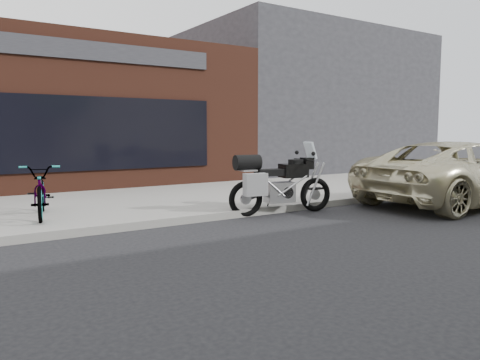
{
  "coord_description": "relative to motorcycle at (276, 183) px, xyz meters",
  "views": [
    {
      "loc": [
        -4.15,
        -3.86,
        1.74
      ],
      "look_at": [
        0.61,
        3.4,
        0.85
      ],
      "focal_mm": 35.0,
      "sensor_mm": 36.0,
      "label": 1
    }
  ],
  "objects": [
    {
      "name": "bicycle_front",
      "position": [
        -4.34,
        1.53,
        -0.01
      ],
      "size": [
        1.04,
        2.01,
        1.01
      ],
      "primitive_type": "imported",
      "rotation": [
        0.0,
        0.0,
        -0.2
      ],
      "color": "gray",
      "rests_on": "near_sidewalk"
    },
    {
      "name": "storefront",
      "position": [
        -3.84,
        10.08,
        1.59
      ],
      "size": [
        14.0,
        10.07,
        4.5
      ],
      "color": "#50261A",
      "rests_on": "ground"
    },
    {
      "name": "near_sidewalk",
      "position": [
        -1.84,
        3.1,
        -0.59
      ],
      "size": [
        44.0,
        6.0,
        0.15
      ],
      "primitive_type": "cube",
      "color": "gray",
      "rests_on": "ground"
    },
    {
      "name": "ground",
      "position": [
        -1.84,
        -3.9,
        -0.66
      ],
      "size": [
        120.0,
        120.0,
        0.0
      ],
      "primitive_type": "plane",
      "color": "black",
      "rests_on": "ground"
    },
    {
      "name": "neighbour_building",
      "position": [
        8.16,
        10.1,
        2.34
      ],
      "size": [
        10.0,
        10.0,
        6.0
      ],
      "primitive_type": "cube",
      "color": "#28282D",
      "rests_on": "ground"
    },
    {
      "name": "minivan",
      "position": [
        4.61,
        -1.3,
        0.1
      ],
      "size": [
        5.53,
        2.65,
        1.52
      ],
      "primitive_type": "imported",
      "rotation": [
        0.0,
        0.0,
        1.55
      ],
      "color": "beige",
      "rests_on": "ground"
    },
    {
      "name": "motorcycle",
      "position": [
        0.0,
        0.0,
        0.0
      ],
      "size": [
        2.42,
        0.83,
        1.54
      ],
      "rotation": [
        0.0,
        0.0,
        -0.16
      ],
      "color": "black",
      "rests_on": "ground"
    }
  ]
}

